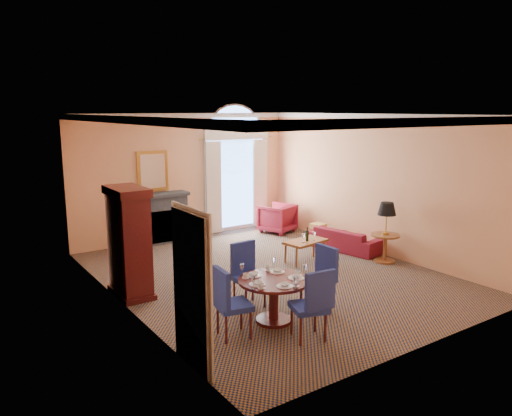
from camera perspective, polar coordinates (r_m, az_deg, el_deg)
ground at (r=10.22m, az=1.59°, el=-7.63°), size 7.50×7.50×0.00m
room_envelope at (r=10.23m, az=-0.65°, el=6.80°), size 6.04×7.52×3.45m
armoire at (r=9.15m, az=-14.29°, el=-4.01°), size 0.57×1.00×1.97m
dining_table at (r=7.89m, az=2.03°, el=-9.31°), size 1.12×1.12×0.90m
dining_chair_north at (r=8.56m, az=-1.12°, el=-7.06°), size 0.50×0.51×1.08m
dining_chair_south at (r=7.29m, az=6.65°, el=-10.47°), size 0.61×0.61×1.08m
dining_chair_east at (r=8.40m, az=7.44°, el=-7.51°), size 0.62×0.62×1.08m
dining_chair_west at (r=7.33m, az=-3.23°, el=-10.30°), size 0.56×0.56×1.08m
sofa at (r=12.08m, az=10.11°, el=-3.52°), size 1.04×1.88×0.52m
armchair at (r=13.57m, az=2.43°, el=-1.16°), size 1.07×1.09×0.78m
coffee_table at (r=10.97m, az=5.71°, el=-3.92°), size 1.03×0.68×0.79m
side_table at (r=11.19m, az=14.64°, el=-1.84°), size 0.62×0.62×1.30m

